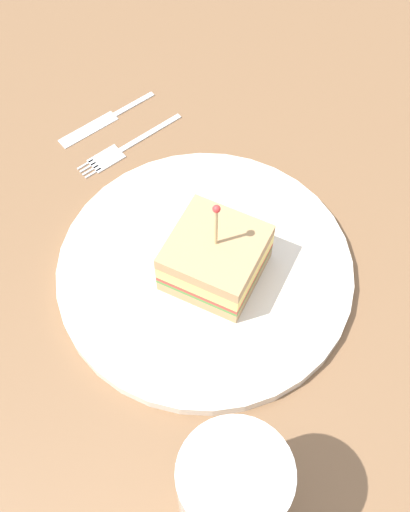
% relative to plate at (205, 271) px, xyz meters
% --- Properties ---
extents(ground_plane, '(0.97, 0.97, 0.02)m').
position_rel_plate_xyz_m(ground_plane, '(0.00, 0.00, -0.02)').
color(ground_plane, brown).
extents(plate, '(0.28, 0.28, 0.01)m').
position_rel_plate_xyz_m(plate, '(0.00, 0.00, 0.00)').
color(plate, silver).
rests_on(plate, ground_plane).
extents(sandwich_half_center, '(0.11, 0.11, 0.11)m').
position_rel_plate_xyz_m(sandwich_half_center, '(0.01, 0.01, 0.03)').
color(sandwich_half_center, tan).
rests_on(sandwich_half_center, plate).
extents(drink_glass, '(0.08, 0.08, 0.12)m').
position_rel_plate_xyz_m(drink_glass, '(0.22, 0.01, 0.05)').
color(drink_glass, '#B74C33').
rests_on(drink_glass, ground_plane).
extents(fork, '(0.09, 0.11, 0.00)m').
position_rel_plate_xyz_m(fork, '(-0.16, -0.08, -0.00)').
color(fork, silver).
rests_on(fork, ground_plane).
extents(knife, '(0.08, 0.11, 0.00)m').
position_rel_plate_xyz_m(knife, '(-0.20, -0.10, -0.00)').
color(knife, silver).
rests_on(knife, ground_plane).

